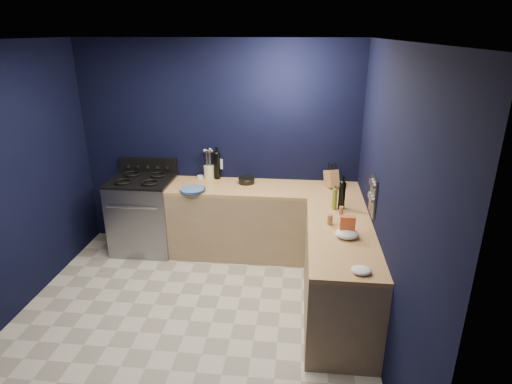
# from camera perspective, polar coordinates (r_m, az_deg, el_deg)

# --- Properties ---
(floor) EXTENTS (3.50, 3.50, 0.02)m
(floor) POSITION_cam_1_polar(r_m,az_deg,el_deg) (4.41, -8.89, -16.85)
(floor) COLOR beige
(floor) RESTS_ON ground
(ceiling) EXTENTS (3.50, 3.50, 0.02)m
(ceiling) POSITION_cam_1_polar(r_m,az_deg,el_deg) (3.50, -11.40, 19.52)
(ceiling) COLOR silver
(ceiling) RESTS_ON ground
(wall_back) EXTENTS (3.50, 0.02, 2.60)m
(wall_back) POSITION_cam_1_polar(r_m,az_deg,el_deg) (5.39, -5.01, 6.08)
(wall_back) COLOR black
(wall_back) RESTS_ON ground
(wall_right) EXTENTS (0.02, 3.50, 2.60)m
(wall_right) POSITION_cam_1_polar(r_m,az_deg,el_deg) (3.70, 17.30, -1.87)
(wall_right) COLOR black
(wall_right) RESTS_ON ground
(wall_front) EXTENTS (3.50, 0.02, 2.60)m
(wall_front) POSITION_cam_1_polar(r_m,az_deg,el_deg) (2.33, -22.04, -16.97)
(wall_front) COLOR black
(wall_front) RESTS_ON ground
(cab_back) EXTENTS (2.30, 0.63, 0.86)m
(cab_back) POSITION_cam_1_polar(r_m,az_deg,el_deg) (5.30, 1.03, -4.11)
(cab_back) COLOR #9F825E
(cab_back) RESTS_ON floor
(top_back) EXTENTS (2.30, 0.63, 0.04)m
(top_back) POSITION_cam_1_polar(r_m,az_deg,el_deg) (5.13, 1.07, 0.45)
(top_back) COLOR #966432
(top_back) RESTS_ON cab_back
(cab_right) EXTENTS (0.63, 1.67, 0.86)m
(cab_right) POSITION_cam_1_polar(r_m,az_deg,el_deg) (4.29, 11.02, -11.01)
(cab_right) COLOR #9F825E
(cab_right) RESTS_ON floor
(top_right) EXTENTS (0.63, 1.67, 0.04)m
(top_right) POSITION_cam_1_polar(r_m,az_deg,el_deg) (4.07, 11.45, -5.62)
(top_right) COLOR #966432
(top_right) RESTS_ON cab_right
(gas_range) EXTENTS (0.76, 0.66, 0.92)m
(gas_range) POSITION_cam_1_polar(r_m,az_deg,el_deg) (5.60, -14.78, -3.07)
(gas_range) COLOR gray
(gas_range) RESTS_ON floor
(oven_door) EXTENTS (0.59, 0.02, 0.42)m
(oven_door) POSITION_cam_1_polar(r_m,az_deg,el_deg) (5.34, -15.92, -4.52)
(oven_door) COLOR black
(oven_door) RESTS_ON gas_range
(cooktop) EXTENTS (0.76, 0.66, 0.03)m
(cooktop) POSITION_cam_1_polar(r_m,az_deg,el_deg) (5.43, -15.24, 1.52)
(cooktop) COLOR black
(cooktop) RESTS_ON gas_range
(backguard) EXTENTS (0.76, 0.06, 0.20)m
(backguard) POSITION_cam_1_polar(r_m,az_deg,el_deg) (5.67, -14.29, 3.53)
(backguard) COLOR black
(backguard) RESTS_ON gas_range
(spice_panel) EXTENTS (0.02, 0.28, 0.38)m
(spice_panel) POSITION_cam_1_polar(r_m,az_deg,el_deg) (4.24, 15.48, -0.49)
(spice_panel) COLOR gray
(spice_panel) RESTS_ON wall_right
(wall_outlet) EXTENTS (0.09, 0.02, 0.13)m
(wall_outlet) POSITION_cam_1_polar(r_m,az_deg,el_deg) (5.43, -4.98, 3.78)
(wall_outlet) COLOR white
(wall_outlet) RESTS_ON wall_back
(plate_stack) EXTENTS (0.32, 0.32, 0.04)m
(plate_stack) POSITION_cam_1_polar(r_m,az_deg,el_deg) (5.03, -8.55, 0.27)
(plate_stack) COLOR #35558F
(plate_stack) RESTS_ON top_back
(ramekin) EXTENTS (0.11, 0.11, 0.03)m
(ramekin) POSITION_cam_1_polar(r_m,az_deg,el_deg) (5.48, -7.50, 2.04)
(ramekin) COLOR white
(ramekin) RESTS_ON top_back
(utensil_crock) EXTENTS (0.15, 0.15, 0.17)m
(utensil_crock) POSITION_cam_1_polar(r_m,az_deg,el_deg) (5.43, -6.33, 2.68)
(utensil_crock) COLOR beige
(utensil_crock) RESTS_ON top_back
(wine_bottle_back) EXTENTS (0.10, 0.10, 0.33)m
(wine_bottle_back) POSITION_cam_1_polar(r_m,az_deg,el_deg) (5.39, -5.27, 3.50)
(wine_bottle_back) COLOR black
(wine_bottle_back) RESTS_ON top_back
(lemon_basket) EXTENTS (0.22, 0.22, 0.07)m
(lemon_basket) POSITION_cam_1_polar(r_m,az_deg,el_deg) (5.24, -1.29, 1.56)
(lemon_basket) COLOR black
(lemon_basket) RESTS_ON top_back
(knife_block) EXTENTS (0.20, 0.27, 0.26)m
(knife_block) POSITION_cam_1_polar(r_m,az_deg,el_deg) (5.17, 10.12, 1.78)
(knife_block) COLOR olive
(knife_block) RESTS_ON top_back
(wine_bottle_right) EXTENTS (0.09, 0.09, 0.29)m
(wine_bottle_right) POSITION_cam_1_polar(r_m,az_deg,el_deg) (4.54, 11.48, -0.52)
(wine_bottle_right) COLOR black
(wine_bottle_right) RESTS_ON top_right
(oil_bottle) EXTENTS (0.06, 0.06, 0.23)m
(oil_bottle) POSITION_cam_1_polar(r_m,az_deg,el_deg) (4.53, 10.53, -0.93)
(oil_bottle) COLOR olive
(oil_bottle) RESTS_ON top_right
(spice_jar_near) EXTENTS (0.05, 0.05, 0.09)m
(spice_jar_near) POSITION_cam_1_polar(r_m,az_deg,el_deg) (4.42, 11.39, -2.51)
(spice_jar_near) COLOR olive
(spice_jar_near) RESTS_ON top_right
(spice_jar_far) EXTENTS (0.05, 0.05, 0.10)m
(spice_jar_far) POSITION_cam_1_polar(r_m,az_deg,el_deg) (4.19, 9.93, -3.70)
(spice_jar_far) COLOR olive
(spice_jar_far) RESTS_ON top_right
(crouton_bag) EXTENTS (0.14, 0.07, 0.20)m
(crouton_bag) POSITION_cam_1_polar(r_m,az_deg,el_deg) (3.96, 12.19, -4.55)
(crouton_bag) COLOR #B81F2F
(crouton_bag) RESTS_ON top_right
(towel_front) EXTENTS (0.24, 0.22, 0.08)m
(towel_front) POSITION_cam_1_polar(r_m,az_deg,el_deg) (3.96, 12.13, -5.53)
(towel_front) COLOR white
(towel_front) RESTS_ON top_right
(towel_end) EXTENTS (0.20, 0.19, 0.05)m
(towel_end) POSITION_cam_1_polar(r_m,az_deg,el_deg) (3.45, 13.98, -10.19)
(towel_end) COLOR white
(towel_end) RESTS_ON top_right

